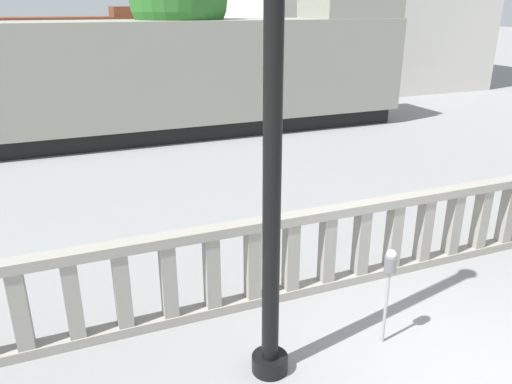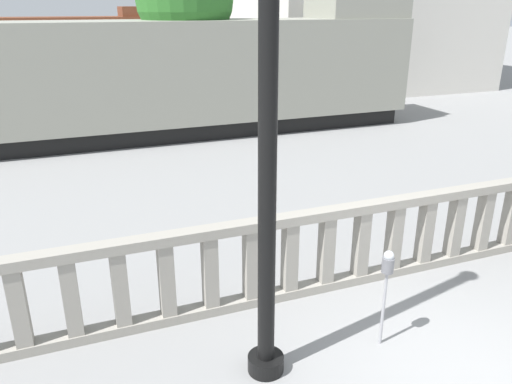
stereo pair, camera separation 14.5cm
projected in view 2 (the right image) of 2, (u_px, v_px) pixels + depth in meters
ground_plane at (470, 382)px, 5.83m from camera, size 160.00×160.00×0.00m
balustrade at (361, 243)px, 7.73m from camera, size 16.73×0.24×1.34m
lamppost at (268, 150)px, 5.06m from camera, size 0.44×0.44×5.90m
parking_meter at (387, 272)px, 6.14m from camera, size 0.15×0.15×1.34m
train_near at (114, 80)px, 15.48m from camera, size 20.45×2.62×4.28m
train_far at (6, 45)px, 30.19m from camera, size 20.22×3.04×4.01m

